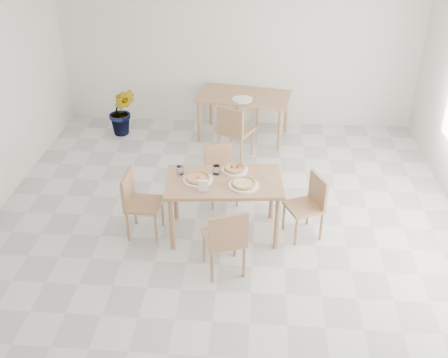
# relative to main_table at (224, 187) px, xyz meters

# --- Properties ---
(main_table) EXTENTS (1.42, 0.89, 0.75)m
(main_table) POSITION_rel_main_table_xyz_m (0.00, 0.00, 0.00)
(main_table) COLOR tan
(main_table) RESTS_ON ground
(chair_south) EXTENTS (0.54, 0.54, 0.85)m
(chair_south) POSITION_rel_main_table_xyz_m (0.08, -0.76, -0.16)
(chair_south) COLOR tan
(chair_south) RESTS_ON ground
(chair_north) EXTENTS (0.49, 0.49, 0.78)m
(chair_north) POSITION_rel_main_table_xyz_m (-0.11, 0.77, -0.20)
(chair_north) COLOR tan
(chair_north) RESTS_ON ground
(chair_west) EXTENTS (0.43, 0.43, 0.83)m
(chair_west) POSITION_rel_main_table_xyz_m (-1.04, -0.08, -0.17)
(chair_west) COLOR tan
(chair_west) RESTS_ON ground
(chair_east) EXTENTS (0.52, 0.52, 0.79)m
(chair_east) POSITION_rel_main_table_xyz_m (1.03, 0.06, -0.20)
(chair_east) COLOR tan
(chair_east) RESTS_ON ground
(plate_margherita) EXTENTS (0.35, 0.35, 0.02)m
(plate_margherita) POSITION_rel_main_table_xyz_m (-0.31, -0.02, 0.10)
(plate_margherita) COLOR white
(plate_margherita) RESTS_ON main_table
(plate_mushroom) EXTENTS (0.35, 0.35, 0.02)m
(plate_mushroom) POSITION_rel_main_table_xyz_m (0.23, -0.10, 0.10)
(plate_mushroom) COLOR white
(plate_mushroom) RESTS_ON main_table
(plate_pepperoni) EXTENTS (0.32, 0.32, 0.02)m
(plate_pepperoni) POSITION_rel_main_table_xyz_m (0.11, 0.25, 0.10)
(plate_pepperoni) COLOR white
(plate_pepperoni) RESTS_ON main_table
(pizza_margherita) EXTENTS (0.32, 0.32, 0.03)m
(pizza_margherita) POSITION_rel_main_table_xyz_m (-0.31, -0.02, 0.12)
(pizza_margherita) COLOR #EAB16E
(pizza_margherita) RESTS_ON plate_margherita
(pizza_mushroom) EXTENTS (0.34, 0.34, 0.03)m
(pizza_mushroom) POSITION_rel_main_table_xyz_m (0.23, -0.10, 0.13)
(pizza_mushroom) COLOR #EAB16E
(pizza_mushroom) RESTS_ON plate_mushroom
(pizza_pepperoni) EXTENTS (0.33, 0.33, 0.03)m
(pizza_pepperoni) POSITION_rel_main_table_xyz_m (0.11, 0.25, 0.13)
(pizza_pepperoni) COLOR #EAB16E
(pizza_pepperoni) RESTS_ON plate_pepperoni
(tumbler_a) EXTENTS (0.08, 0.08, 0.11)m
(tumbler_a) POSITION_rel_main_table_xyz_m (-0.10, 0.15, 0.15)
(tumbler_a) COLOR white
(tumbler_a) RESTS_ON main_table
(tumbler_b) EXTENTS (0.08, 0.08, 0.10)m
(tumbler_b) POSITION_rel_main_table_xyz_m (-0.54, 0.11, 0.15)
(tumbler_b) COLOR white
(tumbler_b) RESTS_ON main_table
(napkin_holder) EXTENTS (0.13, 0.07, 0.14)m
(napkin_holder) POSITION_rel_main_table_xyz_m (-0.21, -0.25, 0.16)
(napkin_holder) COLOR silver
(napkin_holder) RESTS_ON main_table
(fork_a) EXTENTS (0.05, 0.19, 0.01)m
(fork_a) POSITION_rel_main_table_xyz_m (-0.55, 0.11, 0.10)
(fork_a) COLOR silver
(fork_a) RESTS_ON main_table
(fork_b) EXTENTS (0.11, 0.18, 0.01)m
(fork_b) POSITION_rel_main_table_xyz_m (0.47, 0.07, 0.10)
(fork_b) COLOR silver
(fork_b) RESTS_ON main_table
(second_table) EXTENTS (1.58, 1.08, 0.75)m
(second_table) POSITION_rel_main_table_xyz_m (0.12, 2.71, 0.01)
(second_table) COLOR tan
(second_table) RESTS_ON ground
(chair_back_s) EXTENTS (0.58, 0.58, 0.88)m
(chair_back_s) POSITION_rel_main_table_xyz_m (0.01, 1.92, -0.14)
(chair_back_s) COLOR tan
(chair_back_s) RESTS_ON ground
(chair_back_n) EXTENTS (0.51, 0.51, 0.87)m
(chair_back_n) POSITION_rel_main_table_xyz_m (0.22, 3.50, -0.15)
(chair_back_n) COLOR tan
(chair_back_n) RESTS_ON ground
(plate_empty) EXTENTS (0.32, 0.32, 0.02)m
(plate_empty) POSITION_rel_main_table_xyz_m (0.10, 2.50, 0.10)
(plate_empty) COLOR white
(plate_empty) RESTS_ON second_table
(potted_plant) EXTENTS (0.50, 0.43, 0.83)m
(potted_plant) POSITION_rel_main_table_xyz_m (-1.90, 2.68, -0.24)
(potted_plant) COLOR #1D611D
(potted_plant) RESTS_ON ground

